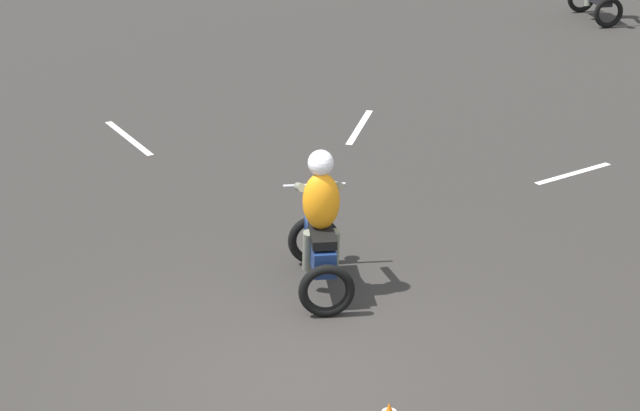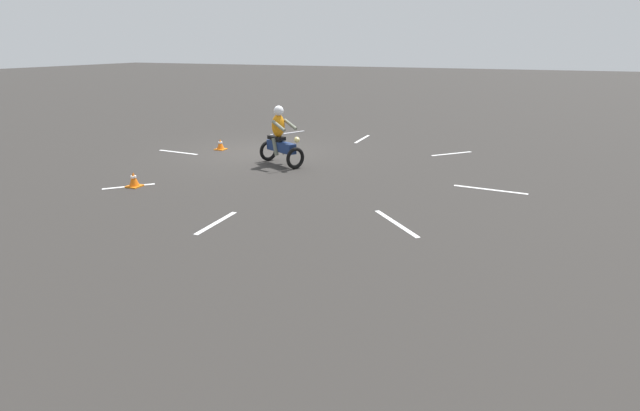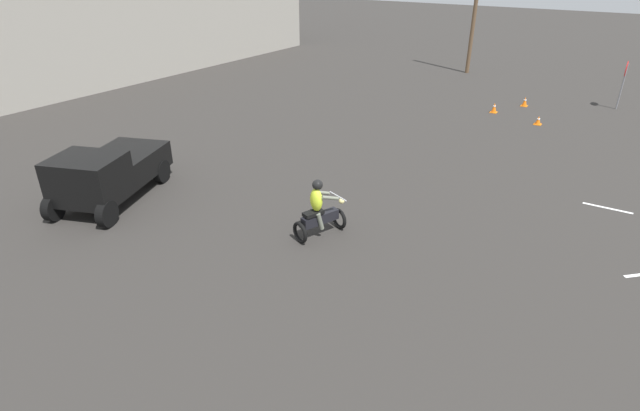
# 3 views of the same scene
# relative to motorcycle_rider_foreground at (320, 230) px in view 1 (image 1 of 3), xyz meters

# --- Properties ---
(ground_plane) EXTENTS (120.00, 120.00, 0.00)m
(ground_plane) POSITION_rel_motorcycle_rider_foreground_xyz_m (1.44, -1.21, -0.73)
(ground_plane) COLOR #2D2B28
(motorcycle_rider_foreground) EXTENTS (1.52, 1.18, 1.66)m
(motorcycle_rider_foreground) POSITION_rel_motorcycle_rider_foreground_xyz_m (0.00, 0.00, 0.00)
(motorcycle_rider_foreground) COLOR black
(motorcycle_rider_foreground) RESTS_ON ground
(lane_stripe_n) EXTENTS (0.13, 1.36, 0.01)m
(lane_stripe_n) POSITION_rel_motorcycle_rider_foreground_xyz_m (-1.11, 4.85, -0.72)
(lane_stripe_n) COLOR silver
(lane_stripe_n) RESTS_ON ground
(lane_stripe_nw) EXTENTS (1.20, 1.24, 0.01)m
(lane_stripe_nw) POSITION_rel_motorcycle_rider_foreground_xyz_m (-4.31, 3.51, -0.72)
(lane_stripe_nw) COLOR silver
(lane_stripe_nw) RESTS_ON ground
(lane_stripe_w) EXTENTS (1.70, 0.20, 0.01)m
(lane_stripe_w) POSITION_rel_motorcycle_rider_foreground_xyz_m (-5.76, 0.37, -0.72)
(lane_stripe_w) COLOR silver
(lane_stripe_w) RESTS_ON ground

